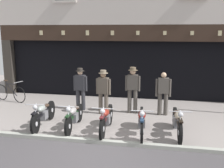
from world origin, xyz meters
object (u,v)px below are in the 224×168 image
object	(u,v)px
motorcycle_left	(43,114)
shopkeeper_center	(103,90)
motorcycle_center_left	(74,116)
salesman_right	(133,88)
motorcycle_center	(106,118)
assistant_far_right	(163,92)
motorcycle_right	(177,121)
advert_board_near	(75,60)
advert_board_far	(53,60)
motorcycle_center_right	(142,121)
leaning_bicycle	(10,93)
salesman_left	(80,87)

from	to	relation	value
motorcycle_left	shopkeeper_center	world-z (taller)	shopkeeper_center
motorcycle_center_left	salesman_right	bearing A→B (deg)	-132.43
motorcycle_center	assistant_far_right	bearing A→B (deg)	-131.20
shopkeeper_center	salesman_right	distance (m)	1.09
motorcycle_right	advert_board_near	bearing A→B (deg)	-47.35
motorcycle_center	advert_board_far	world-z (taller)	advert_board_far
motorcycle_center	shopkeeper_center	bearing A→B (deg)	-76.68
motorcycle_center_right	salesman_right	bearing A→B (deg)	-81.23
motorcycle_center	leaning_bicycle	size ratio (longest dim) A/B	1.17
motorcycle_left	shopkeeper_center	size ratio (longest dim) A/B	1.26
salesman_right	shopkeeper_center	bearing A→B (deg)	18.49
motorcycle_left	assistant_far_right	size ratio (longest dim) A/B	1.31
motorcycle_center_right	salesman_left	world-z (taller)	salesman_left
motorcycle_left	motorcycle_center_right	bearing A→B (deg)	173.07
motorcycle_right	assistant_far_right	world-z (taller)	assistant_far_right
shopkeeper_center	advert_board_near	xyz separation A→B (m)	(-1.97, 2.68, 0.76)
advert_board_far	advert_board_near	bearing A→B (deg)	0.01
motorcycle_center_left	motorcycle_right	bearing A→B (deg)	177.29
motorcycle_right	assistant_far_right	xyz separation A→B (m)	(-0.45, 1.92, 0.44)
motorcycle_left	motorcycle_right	distance (m)	4.21
advert_board_near	leaning_bicycle	xyz separation A→B (m)	(-2.46, -1.66, -1.30)
shopkeeper_center	leaning_bicycle	xyz separation A→B (m)	(-4.44, 1.03, -0.54)
motorcycle_right	shopkeeper_center	bearing A→B (deg)	-36.00
motorcycle_left	advert_board_far	bearing A→B (deg)	-76.15
motorcycle_left	assistant_far_right	bearing A→B (deg)	-157.24
motorcycle_center	motorcycle_center_left	bearing A→B (deg)	-6.81
motorcycle_center_right	salesman_left	distance (m)	3.38
motorcycle_left	motorcycle_center	distance (m)	2.10
motorcycle_right	salesman_right	size ratio (longest dim) A/B	1.15
motorcycle_center_right	leaning_bicycle	xyz separation A→B (m)	(-6.01, 2.82, -0.06)
motorcycle_left	motorcycle_center	xyz separation A→B (m)	(2.10, -0.09, 0.01)
salesman_left	shopkeeper_center	distance (m)	1.06
motorcycle_center	assistant_far_right	distance (m)	2.69
motorcycle_center_right	assistant_far_right	world-z (taller)	assistant_far_right
motorcycle_center_left	motorcycle_center_right	xyz separation A→B (m)	(2.14, -0.11, 0.02)
motorcycle_center	advert_board_near	bearing A→B (deg)	-63.30
motorcycle_right	motorcycle_center_right	bearing A→B (deg)	5.06
salesman_right	leaning_bicycle	size ratio (longest dim) A/B	1.00
motorcycle_center_left	salesman_left	bearing A→B (deg)	-82.04
motorcycle_right	advert_board_far	bearing A→B (deg)	-41.22
salesman_right	advert_board_near	world-z (taller)	advert_board_near
motorcycle_center	motorcycle_right	bearing A→B (deg)	-178.31
motorcycle_left	motorcycle_center	world-z (taller)	motorcycle_center
advert_board_far	motorcycle_center_right	bearing A→B (deg)	-43.85
motorcycle_center_left	salesman_right	world-z (taller)	salesman_right
shopkeeper_center	salesman_left	bearing A→B (deg)	-14.58
assistant_far_right	advert_board_far	world-z (taller)	advert_board_far
salesman_left	shopkeeper_center	size ratio (longest dim) A/B	1.00
motorcycle_right	shopkeeper_center	xyz separation A→B (m)	(-2.61, 1.62, 0.49)
shopkeeper_center	motorcycle_center_left	bearing A→B (deg)	76.66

